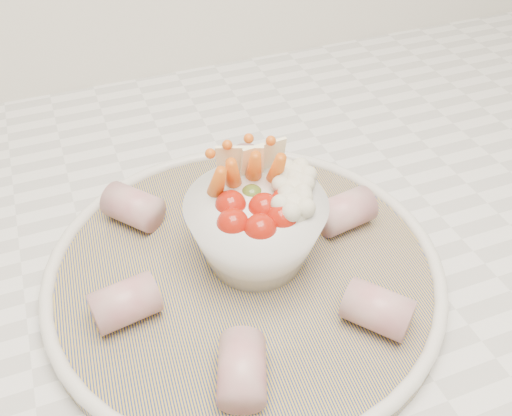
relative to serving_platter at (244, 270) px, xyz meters
name	(u,v)px	position (x,y,z in m)	size (l,w,h in m)	color
serving_platter	(244,270)	(0.00, 0.00, 0.00)	(0.36, 0.36, 0.02)	navy
veggie_bowl	(258,223)	(0.02, 0.01, 0.04)	(0.12, 0.12, 0.10)	white
cured_meat_rolls	(244,253)	(0.00, 0.00, 0.02)	(0.27, 0.27, 0.03)	#A44B57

